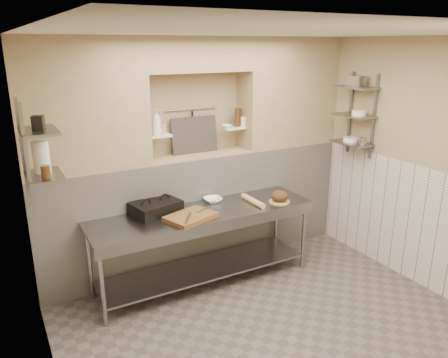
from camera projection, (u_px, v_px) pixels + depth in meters
floor at (278, 336)px, 4.31m from camera, size 4.00×3.90×0.10m
ceiling at (291, 26)px, 3.45m from camera, size 4.00×3.90×0.10m
wall_left at (36, 248)px, 2.94m from camera, size 0.10×3.90×2.80m
wall_right at (434, 168)px, 4.83m from camera, size 0.10×3.90×2.80m
wall_back at (190, 152)px, 5.55m from camera, size 4.00×0.10×2.80m
backwall_lower at (199, 209)px, 5.55m from camera, size 4.00×0.40×1.40m
alcove_sill at (198, 155)px, 5.34m from camera, size 1.30×0.40×0.02m
backwall_pillar_left at (82, 106)px, 4.53m from camera, size 1.35×0.40×1.40m
backwall_pillar_right at (288, 92)px, 5.75m from camera, size 1.35×0.40×1.40m
backwall_header at (196, 54)px, 4.99m from camera, size 1.30×0.40×0.40m
wainscot_left at (58, 333)px, 3.17m from camera, size 0.02×3.90×1.40m
wainscot_right at (422, 227)px, 5.01m from camera, size 0.02×3.90×1.40m
alcove_shelf_left at (159, 136)px, 5.03m from camera, size 0.28×0.16×0.02m
alcove_shelf_right at (234, 128)px, 5.49m from camera, size 0.28×0.16×0.02m
utensil_rail at (191, 109)px, 5.32m from camera, size 0.70×0.02×0.02m
hanging_steel at (192, 123)px, 5.36m from camera, size 0.02×0.02×0.30m
splash_panel at (194, 135)px, 5.36m from camera, size 0.60×0.08×0.45m
shelf_rail_left_a at (23, 151)px, 3.90m from camera, size 0.03×0.03×0.95m
shelf_rail_left_b at (27, 161)px, 3.56m from camera, size 0.03×0.03×0.95m
wall_shelf_left_lower at (44, 176)px, 3.85m from camera, size 0.30×0.50×0.02m
wall_shelf_left_upper at (39, 131)px, 3.73m from camera, size 0.30×0.50×0.03m
shelf_rail_right_a at (350, 113)px, 5.70m from camera, size 0.03×0.03×1.05m
shelf_rail_right_b at (374, 117)px, 5.37m from camera, size 0.03×0.03×1.05m
wall_shelf_right_lower at (352, 143)px, 5.58m from camera, size 0.30×0.50×0.02m
wall_shelf_right_mid at (354, 116)px, 5.48m from camera, size 0.30×0.50×0.02m
wall_shelf_right_upper at (357, 87)px, 5.37m from camera, size 0.30×0.50×0.03m
prep_table at (204, 233)px, 5.00m from camera, size 2.60×0.70×0.90m
panini_press at (156, 208)px, 4.85m from camera, size 0.59×0.48×0.14m
cutting_board at (191, 217)px, 4.72m from camera, size 0.61×0.51×0.05m
knife_blade at (204, 210)px, 4.86m from camera, size 0.23×0.12×0.01m
tongs at (188, 218)px, 4.59m from camera, size 0.18×0.25×0.03m
mixing_bowl at (213, 200)px, 5.22m from camera, size 0.24×0.24×0.05m
rolling_pin at (253, 201)px, 5.17m from camera, size 0.07×0.43×0.07m
bread_board at (279, 201)px, 5.23m from camera, size 0.25×0.25×0.01m
bread_loaf at (280, 196)px, 5.20m from camera, size 0.21×0.21×0.13m
bottle_soap at (156, 122)px, 4.97m from camera, size 0.13×0.14×0.29m
jar_alcove at (162, 129)px, 5.02m from camera, size 0.08×0.08×0.12m
bowl_alcove at (227, 126)px, 5.42m from camera, size 0.16×0.16×0.04m
condiment_a at (239, 117)px, 5.53m from camera, size 0.06×0.06×0.22m
condiment_b at (237, 117)px, 5.46m from camera, size 0.06×0.06×0.23m
condiment_c at (243, 121)px, 5.52m from camera, size 0.07×0.07×0.12m
jug_left at (41, 157)px, 3.87m from camera, size 0.14×0.14×0.29m
jar_left at (46, 172)px, 3.71m from camera, size 0.08×0.08×0.12m
box_left_upper at (38, 123)px, 3.68m from camera, size 0.12×0.12×0.13m
bowl_right at (351, 139)px, 5.59m from camera, size 0.18×0.18×0.06m
canister_right at (363, 141)px, 5.41m from camera, size 0.09×0.09×0.09m
bowl_right_mid at (359, 113)px, 5.40m from camera, size 0.18×0.18×0.06m
basket_right at (356, 81)px, 5.36m from camera, size 0.19×0.22×0.13m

